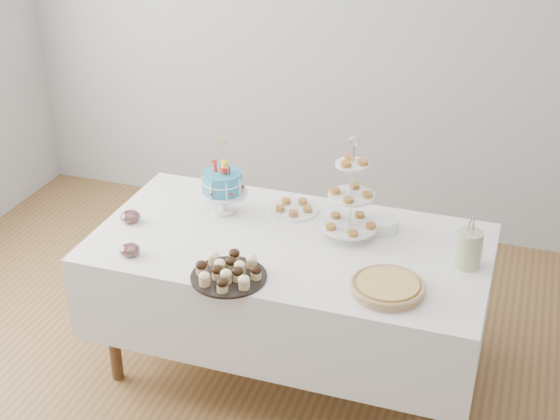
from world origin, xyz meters
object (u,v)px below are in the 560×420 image
(table, at_px, (290,281))
(utensil_pitcher, at_px, (469,248))
(cupcake_tray, at_px, (229,271))
(pastry_plate, at_px, (294,208))
(jam_bowl_b, at_px, (131,217))
(birthday_cake, at_px, (223,194))
(jam_bowl_a, at_px, (130,250))
(tiered_stand, at_px, (351,196))
(pie, at_px, (388,287))
(plate_stack, at_px, (382,224))

(table, relative_size, utensil_pitcher, 7.09)
(cupcake_tray, distance_m, pastry_plate, 0.71)
(jam_bowl_b, distance_m, utensil_pitcher, 1.68)
(cupcake_tray, relative_size, jam_bowl_b, 3.39)
(birthday_cake, xyz_separation_m, jam_bowl_a, (-0.25, -0.54, -0.08))
(tiered_stand, height_order, jam_bowl_a, tiered_stand)
(jam_bowl_b, height_order, utensil_pitcher, utensil_pitcher)
(tiered_stand, bearing_deg, table, -152.24)
(pie, height_order, tiered_stand, tiered_stand)
(plate_stack, height_order, pastry_plate, plate_stack)
(jam_bowl_b, bearing_deg, jam_bowl_a, -62.21)
(cupcake_tray, height_order, tiered_stand, tiered_stand)
(table, xyz_separation_m, utensil_pitcher, (0.84, 0.05, 0.32))
(table, relative_size, plate_stack, 11.53)
(pie, distance_m, jam_bowl_b, 1.39)
(tiered_stand, bearing_deg, birthday_cake, 176.58)
(jam_bowl_b, bearing_deg, pie, -9.08)
(jam_bowl_b, bearing_deg, table, 4.80)
(utensil_pitcher, bearing_deg, birthday_cake, -161.83)
(jam_bowl_a, bearing_deg, jam_bowl_b, 117.79)
(tiered_stand, bearing_deg, jam_bowl_a, -151.79)
(cupcake_tray, bearing_deg, pie, 9.04)
(cupcake_tray, xyz_separation_m, pastry_plate, (0.08, 0.71, -0.02))
(tiered_stand, xyz_separation_m, jam_bowl_a, (-0.94, -0.50, -0.19))
(pastry_plate, bearing_deg, plate_stack, -6.14)
(table, relative_size, pastry_plate, 7.49)
(table, height_order, utensil_pitcher, utensil_pitcher)
(pastry_plate, bearing_deg, tiered_stand, -26.37)
(birthday_cake, bearing_deg, jam_bowl_a, -102.68)
(table, distance_m, jam_bowl_a, 0.81)
(jam_bowl_a, relative_size, utensil_pitcher, 0.36)
(utensil_pitcher, bearing_deg, pie, -107.71)
(jam_bowl_a, relative_size, jam_bowl_b, 0.96)
(pie, xyz_separation_m, utensil_pitcher, (0.30, 0.34, 0.07))
(utensil_pitcher, bearing_deg, tiered_stand, -164.75)
(cupcake_tray, height_order, pie, cupcake_tray)
(birthday_cake, bearing_deg, pastry_plate, 32.69)
(tiered_stand, distance_m, pastry_plate, 0.43)
(birthday_cake, distance_m, jam_bowl_b, 0.48)
(tiered_stand, relative_size, plate_stack, 3.19)
(utensil_pitcher, bearing_deg, cupcake_tray, -131.80)
(pie, distance_m, plate_stack, 0.56)
(plate_stack, height_order, utensil_pitcher, utensil_pitcher)
(cupcake_tray, bearing_deg, utensil_pitcher, 24.11)
(table, height_order, jam_bowl_a, jam_bowl_a)
(jam_bowl_a, height_order, utensil_pitcher, utensil_pitcher)
(cupcake_tray, bearing_deg, jam_bowl_b, 153.78)
(plate_stack, xyz_separation_m, utensil_pitcher, (0.44, -0.21, 0.06))
(table, relative_size, pie, 5.79)
(birthday_cake, xyz_separation_m, jam_bowl_b, (-0.41, -0.25, -0.08))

